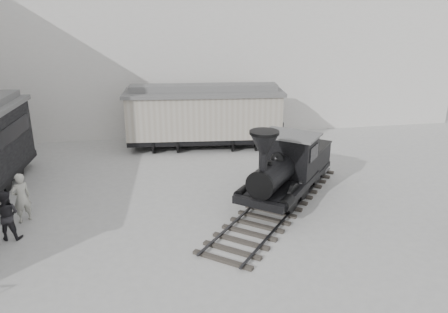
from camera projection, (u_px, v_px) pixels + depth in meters
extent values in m
plane|color=#9E9E9B|center=(241.00, 259.00, 13.56)|extent=(90.00, 90.00, 0.00)
cube|color=silver|center=(188.00, 40.00, 25.68)|extent=(34.00, 2.40, 11.00)
cube|color=black|center=(277.00, 204.00, 17.12)|extent=(7.53, 8.67, 0.16)
cube|color=#2D2D30|center=(260.00, 199.00, 17.44)|extent=(5.99, 7.43, 0.06)
cube|color=#2D2D30|center=(295.00, 207.00, 16.77)|extent=(5.99, 7.43, 0.06)
cylinder|color=black|center=(253.00, 190.00, 16.85)|extent=(0.80, 0.96, 1.13)
cylinder|color=black|center=(293.00, 198.00, 16.12)|extent=(0.80, 0.96, 1.13)
cylinder|color=black|center=(267.00, 178.00, 17.95)|extent=(0.80, 0.96, 1.13)
cylinder|color=black|center=(304.00, 185.00, 17.23)|extent=(0.80, 0.96, 1.13)
cube|color=black|center=(279.00, 185.00, 17.00)|extent=(3.92, 4.17, 0.29)
cylinder|color=black|center=(273.00, 175.00, 16.18)|extent=(2.28, 2.49, 1.03)
cylinder|color=black|center=(263.00, 162.00, 15.15)|extent=(0.38, 0.38, 0.62)
cone|color=black|center=(264.00, 144.00, 14.93)|extent=(1.39, 1.39, 0.72)
sphere|color=black|center=(277.00, 159.00, 16.36)|extent=(0.53, 0.53, 0.53)
cube|color=black|center=(289.00, 155.00, 17.45)|extent=(2.43, 2.34, 1.59)
cube|color=slate|center=(290.00, 135.00, 17.18)|extent=(2.72, 2.63, 0.08)
cube|color=black|center=(303.00, 155.00, 19.18)|extent=(2.73, 2.76, 0.93)
cylinder|color=black|center=(166.00, 141.00, 24.01)|extent=(1.88, 0.90, 0.73)
cylinder|color=black|center=(242.00, 140.00, 24.33)|extent=(1.88, 0.90, 0.73)
cube|color=black|center=(204.00, 137.00, 24.11)|extent=(8.38, 3.06, 0.27)
cube|color=#A59C8B|center=(204.00, 115.00, 23.69)|extent=(8.39, 3.15, 2.28)
cube|color=slate|center=(204.00, 92.00, 23.28)|extent=(8.69, 3.45, 0.18)
cube|color=slate|center=(204.00, 88.00, 23.20)|extent=(7.90, 1.85, 0.33)
imported|color=#B3B3A7|center=(21.00, 198.00, 15.65)|extent=(0.81, 0.77, 1.86)
imported|color=black|center=(6.00, 215.00, 14.50)|extent=(0.90, 0.73, 1.73)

